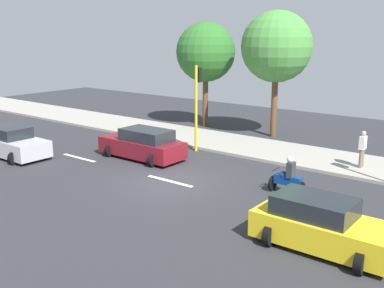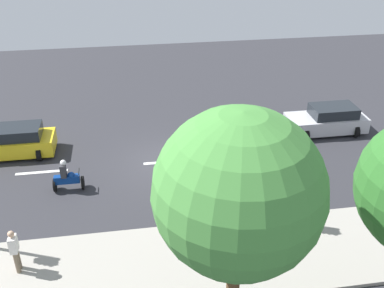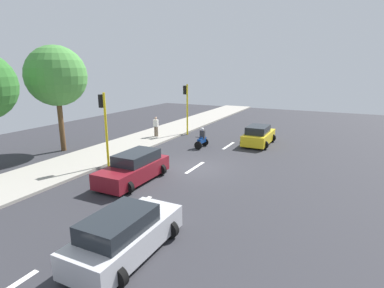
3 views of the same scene
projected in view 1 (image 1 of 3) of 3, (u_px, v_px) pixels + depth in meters
name	position (u px, v px, depth m)	size (l,w,h in m)	color
ground_plane	(170.00, 182.00, 19.22)	(40.00, 60.00, 0.10)	#2D2D33
sidewalk	(254.00, 148.00, 24.56)	(4.00, 60.00, 0.15)	#9E998E
lane_stripe_north	(302.00, 215.00, 15.63)	(0.20, 2.40, 0.01)	white
lane_stripe_mid	(170.00, 181.00, 19.21)	(0.20, 2.40, 0.01)	white
lane_stripe_south	(79.00, 158.00, 22.80)	(0.20, 2.40, 0.01)	white
lane_stripe_far_south	(13.00, 141.00, 26.38)	(0.20, 2.40, 0.01)	white
car_silver	(11.00, 142.00, 22.98)	(2.17, 4.27, 1.52)	#B7B7BC
car_yellow_cab	(322.00, 225.00, 13.10)	(2.18, 4.01, 1.52)	yellow
car_maroon	(143.00, 144.00, 22.57)	(2.19, 4.47, 1.52)	maroon
motorcycle	(288.00, 178.00, 17.57)	(0.60, 1.30, 1.53)	black
pedestrian_near_signal	(362.00, 148.00, 20.47)	(0.40, 0.24, 1.69)	#72604C
traffic_light_midblock	(197.00, 96.00, 23.56)	(0.49, 0.24, 4.50)	yellow
street_tree_north	(206.00, 52.00, 29.42)	(3.84, 3.84, 6.82)	brown
street_tree_center	(277.00, 47.00, 26.27)	(4.14, 4.14, 7.41)	brown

